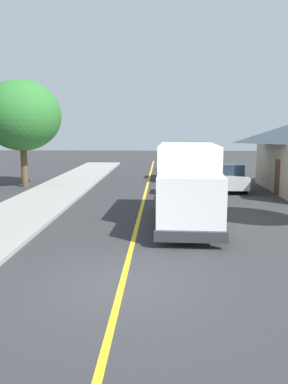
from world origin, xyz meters
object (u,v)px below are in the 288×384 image
at_px(box_truck, 188,180).
at_px(street_tree_down_block, 22,116).
at_px(parked_car_mid, 170,169).
at_px(parked_car_near, 184,182).
at_px(parked_car_far, 177,162).
at_px(parked_van_across, 228,178).

relative_size(box_truck, street_tree_down_block, 1.04).
bearing_deg(parked_car_mid, street_tree_down_block, -155.11).
height_order(parked_car_near, parked_car_far, same).
bearing_deg(parked_van_across, box_truck, -109.57).
bearing_deg(parked_car_far, parked_car_near, -90.49).
xyz_separation_m(box_truck, parked_car_mid, (-0.43, 14.22, -0.97)).
height_order(parked_car_near, street_tree_down_block, street_tree_down_block).
relative_size(box_truck, parked_car_near, 1.62).
height_order(parked_car_near, parked_car_mid, same).
height_order(box_truck, street_tree_down_block, street_tree_down_block).
distance_m(parked_car_far, street_tree_down_block, 15.81).
height_order(parked_car_near, parked_van_across, same).
xyz_separation_m(box_truck, parked_van_across, (3.13, 8.81, -0.97)).
relative_size(box_truck, parked_car_mid, 1.62).
relative_size(parked_car_mid, street_tree_down_block, 0.64).
xyz_separation_m(parked_car_far, street_tree_down_block, (-10.62, -11.04, 3.91)).
xyz_separation_m(box_truck, parked_car_far, (0.36, 20.70, -0.97)).
relative_size(parked_car_near, parked_car_mid, 1.00).
relative_size(box_truck, parked_van_across, 1.64).
distance_m(parked_car_mid, parked_van_across, 6.47).
bearing_deg(box_truck, parked_car_far, 89.01).
relative_size(parked_car_near, street_tree_down_block, 0.64).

